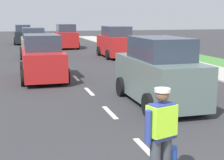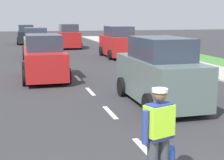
{
  "view_description": "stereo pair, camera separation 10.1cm",
  "coord_description": "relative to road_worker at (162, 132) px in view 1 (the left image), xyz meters",
  "views": [
    {
      "loc": [
        -2.54,
        -3.69,
        2.78
      ],
      "look_at": [
        -0.1,
        5.09,
        1.1
      ],
      "focal_mm": 54.34,
      "sensor_mm": 36.0,
      "label": 1
    },
    {
      "loc": [
        -2.44,
        -3.72,
        2.78
      ],
      "look_at": [
        -0.1,
        5.09,
        1.1
      ],
      "focal_mm": 54.34,
      "sensor_mm": 36.0,
      "label": 2
    }
  ],
  "objects": [
    {
      "name": "car_oncoming_second",
      "position": [
        -1.15,
        19.76,
        0.04
      ],
      "size": [
        1.91,
        4.37,
        2.08
      ],
      "color": "gray",
      "rests_on": "ground"
    },
    {
      "name": "ground_plane",
      "position": [
        0.33,
        19.79,
        -0.93
      ],
      "size": [
        96.0,
        96.0,
        0.0
      ],
      "primitive_type": "plane",
      "color": "#333335"
    },
    {
      "name": "car_parked_far",
      "position": [
        4.49,
        18.19,
        0.09
      ],
      "size": [
        2.09,
        4.17,
        2.19
      ],
      "color": "red",
      "rests_on": "ground"
    },
    {
      "name": "car_outgoing_far",
      "position": [
        2.06,
        26.25,
        0.09
      ],
      "size": [
        2.0,
        3.92,
        2.2
      ],
      "color": "red",
      "rests_on": "ground"
    },
    {
      "name": "lane_center_line",
      "position": [
        0.33,
        23.99,
        -0.93
      ],
      "size": [
        0.14,
        46.4,
        0.01
      ],
      "color": "silver",
      "rests_on": "ground"
    },
    {
      "name": "car_oncoming_lead",
      "position": [
        -1.18,
        10.62,
        0.02
      ],
      "size": [
        1.99,
        4.23,
        2.04
      ],
      "color": "red",
      "rests_on": "ground"
    },
    {
      "name": "car_oncoming_third",
      "position": [
        -1.62,
        32.79,
        0.01
      ],
      "size": [
        1.98,
        4.35,
        2.03
      ],
      "color": "black",
      "rests_on": "ground"
    },
    {
      "name": "road_worker",
      "position": [
        0.0,
        0.0,
        0.0
      ],
      "size": [
        0.71,
        0.52,
        1.67
      ],
      "color": "#383D4C",
      "rests_on": "ground"
    },
    {
      "name": "car_outgoing_ahead",
      "position": [
        2.13,
        5.12,
        0.08
      ],
      "size": [
        1.89,
        4.32,
        2.17
      ],
      "color": "slate",
      "rests_on": "ground"
    }
  ]
}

